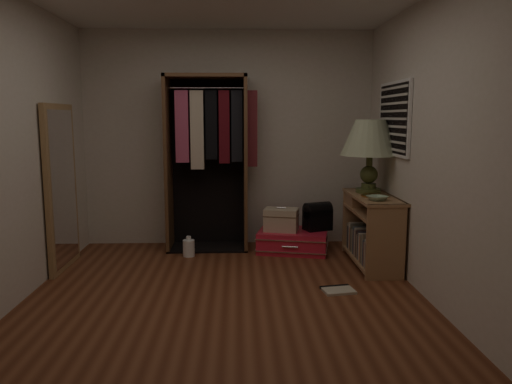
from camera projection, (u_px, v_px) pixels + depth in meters
ground at (225, 300)px, 4.32m from camera, size 4.00×4.00×0.00m
room_walls at (233, 125)px, 4.14m from camera, size 3.52×4.02×2.60m
console_bookshelf at (370, 228)px, 5.35m from camera, size 0.42×1.12×0.75m
open_wardrobe at (210, 146)px, 5.88m from camera, size 1.07×0.50×2.05m
floor_mirror at (61, 188)px, 5.12m from camera, size 0.06×0.80×1.70m
pink_suitcase at (293, 241)px, 5.87m from camera, size 0.92×0.75×0.25m
train_case at (281, 220)px, 5.82m from camera, size 0.44×0.36×0.28m
black_bag at (318, 216)px, 5.86m from camera, size 0.35×0.29×0.33m
table_lamp at (370, 139)px, 5.37m from camera, size 0.83×0.83×0.79m
brass_tray at (375, 196)px, 5.19m from camera, size 0.35×0.35×0.02m
ceramic_bowl at (377, 198)px, 4.93m from camera, size 0.26×0.26×0.05m
white_jug at (189, 248)px, 5.66m from camera, size 0.15×0.15×0.23m
floor_book at (337, 290)px, 4.54m from camera, size 0.31×0.27×0.03m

